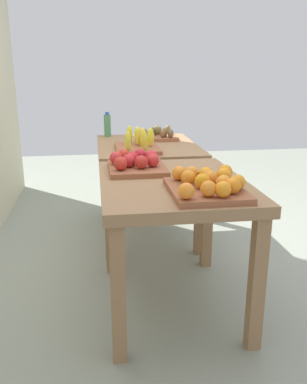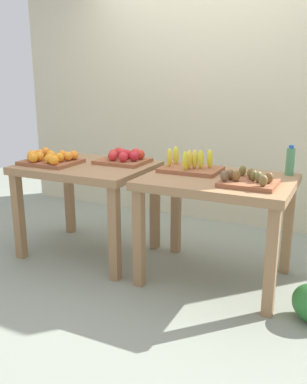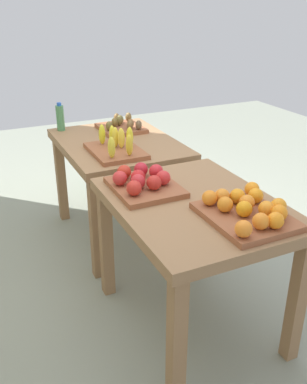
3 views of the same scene
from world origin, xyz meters
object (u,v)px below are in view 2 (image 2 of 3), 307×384
(display_table_left, at_px, (87,178))
(water_bottle, at_px, (290,161))
(kiwi_bin, at_px, (248,180))
(banana_crate, at_px, (190,166))
(orange_bin, at_px, (50,159))
(display_table_right, at_px, (218,193))
(apple_bin, at_px, (124,158))

(display_table_left, relative_size, water_bottle, 4.77)
(kiwi_bin, height_order, water_bottle, water_bottle)
(banana_crate, relative_size, water_bottle, 2.02)
(kiwi_bin, bearing_deg, orange_bin, 179.98)
(orange_bin, xyz_separation_m, kiwi_bin, (1.63, -0.00, -0.01))
(display_table_right, relative_size, kiwi_bin, 2.89)
(apple_bin, height_order, kiwi_bin, apple_bin)
(water_bottle, bearing_deg, banana_crate, -163.76)
(orange_bin, height_order, kiwi_bin, orange_bin)
(display_table_right, height_order, kiwi_bin, kiwi_bin)
(display_table_left, height_order, orange_bin, orange_bin)
(apple_bin, bearing_deg, orange_bin, -149.39)
(apple_bin, distance_m, water_bottle, 1.32)
(display_table_left, distance_m, apple_bin, 0.35)
(apple_bin, relative_size, water_bottle, 1.84)
(apple_bin, bearing_deg, water_bottle, 5.38)
(apple_bin, bearing_deg, banana_crate, -7.19)
(kiwi_bin, relative_size, water_bottle, 1.65)
(display_table_right, distance_m, banana_crate, 0.32)
(banana_crate, bearing_deg, display_table_left, -173.18)
(banana_crate, distance_m, kiwi_bin, 0.55)
(apple_bin, distance_m, kiwi_bin, 1.15)
(display_table_left, bearing_deg, water_bottle, 11.07)
(display_table_right, relative_size, orange_bin, 2.36)
(display_table_left, relative_size, orange_bin, 2.36)
(display_table_right, distance_m, apple_bin, 0.90)
(apple_bin, distance_m, banana_crate, 0.62)
(apple_bin, xyz_separation_m, water_bottle, (1.31, 0.12, 0.06))
(banana_crate, bearing_deg, orange_bin, -168.56)
(display_table_left, bearing_deg, kiwi_bin, -5.34)
(water_bottle, bearing_deg, display_table_left, -168.93)
(orange_bin, bearing_deg, display_table_right, 5.21)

